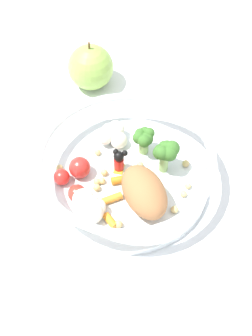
{
  "coord_description": "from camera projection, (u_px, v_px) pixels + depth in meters",
  "views": [
    {
      "loc": [
        -0.27,
        0.33,
        0.59
      ],
      "look_at": [
        0.01,
        0.01,
        0.04
      ],
      "focal_mm": 52.5,
      "sensor_mm": 36.0,
      "label": 1
    }
  ],
  "objects": [
    {
      "name": "ground_plane",
      "position": [
        134.0,
        184.0,
        0.73
      ],
      "size": [
        2.4,
        2.4,
        0.0
      ],
      "primitive_type": "plane",
      "color": "white"
    },
    {
      "name": "food_container",
      "position": [
        126.0,
        172.0,
        0.7
      ],
      "size": [
        0.26,
        0.26,
        0.07
      ],
      "color": "white",
      "rests_on": "ground_plane"
    },
    {
      "name": "loose_apple",
      "position": [
        91.0,
        67.0,
        0.84
      ],
      "size": [
        0.08,
        0.08,
        0.09
      ],
      "color": "#8CB74C",
      "rests_on": "ground_plane"
    }
  ]
}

